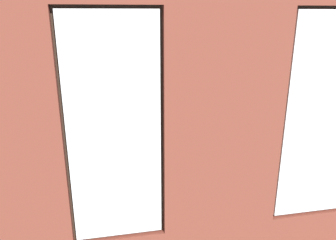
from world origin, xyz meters
name	(u,v)px	position (x,y,z in m)	size (l,w,h in m)	color
ground_plane	(171,178)	(0.00, 0.00, -0.05)	(6.47, 5.58, 0.10)	brown
brick_wall_with_windows	(223,134)	(0.00, 2.41, 1.69)	(5.87, 0.30, 3.43)	brown
couch_by_window	(180,218)	(0.26, 1.76, 0.33)	(1.83, 0.87, 0.80)	black
couch_left	(306,164)	(-2.23, 0.65, 0.33)	(0.89, 2.04, 0.80)	black
coffee_table	(141,147)	(0.48, -0.50, 0.40)	(1.26, 0.74, 0.46)	tan
cup_ceramic	(141,141)	(0.48, -0.50, 0.51)	(0.09, 0.09, 0.10)	#33567F
candle_jar	(158,137)	(0.13, -0.63, 0.52)	(0.08, 0.08, 0.12)	#B7333D
table_plant_small	(121,143)	(0.86, -0.39, 0.55)	(0.10, 0.10, 0.17)	#9E5638
remote_silver	(147,145)	(0.38, -0.39, 0.47)	(0.05, 0.17, 0.02)	#B2B2B7
media_console	(20,173)	(2.58, -0.16, 0.23)	(1.15, 0.42, 0.46)	black
tv_flatscreen	(15,142)	(2.58, -0.16, 0.80)	(0.97, 0.20, 0.67)	black
papasan_chair	(136,128)	(0.48, -1.48, 0.43)	(1.03, 1.03, 0.67)	olive
potted_plant_corner_near_left	(253,112)	(-2.38, -1.79, 0.54)	(0.51, 0.51, 0.84)	gray
potted_plant_beside_window_right	(19,215)	(2.10, 1.85, 0.68)	(0.80, 0.78, 1.11)	gray
potted_plant_foreground_right	(50,127)	(2.28, -1.74, 0.48)	(0.42, 0.42, 0.75)	beige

